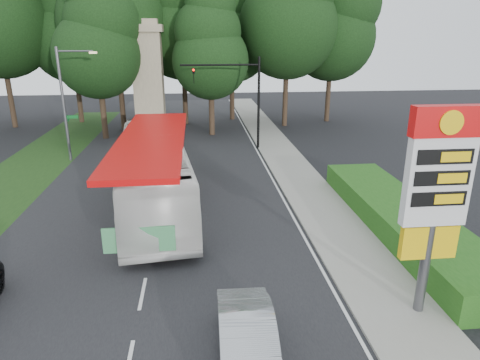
{
  "coord_description": "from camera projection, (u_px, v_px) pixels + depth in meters",
  "views": [
    {
      "loc": [
        2.11,
        -9.36,
        8.7
      ],
      "look_at": [
        4.07,
        9.75,
        2.2
      ],
      "focal_mm": 32.0,
      "sensor_mm": 36.0,
      "label": 1
    }
  ],
  "objects": [
    {
      "name": "hedge",
      "position": [
        403.0,
        219.0,
        19.87
      ],
      "size": [
        3.0,
        14.0,
        1.2
      ],
      "primitive_type": "cube",
      "color": "#1F5115",
      "rests_on": "ground"
    },
    {
      "name": "tree_far_east",
      "position": [
        333.0,
        18.0,
        42.61
      ],
      "size": [
        8.68,
        8.68,
        17.05
      ],
      "color": "#2D2116",
      "rests_on": "ground"
    },
    {
      "name": "streetlight_signs",
      "position": [
        66.0,
        99.0,
        30.05
      ],
      "size": [
        2.75,
        0.98,
        8.0
      ],
      "color": "#59595E",
      "rests_on": "ground"
    },
    {
      "name": "road_surface",
      "position": [
        160.0,
        208.0,
        22.71
      ],
      "size": [
        14.0,
        80.0,
        0.02
      ],
      "primitive_type": "cube",
      "color": "black",
      "rests_on": "ground"
    },
    {
      "name": "tree_center_right",
      "position": [
        181.0,
        10.0,
        40.95
      ],
      "size": [
        9.24,
        9.24,
        18.15
      ],
      "color": "#2D2116",
      "rests_on": "ground"
    },
    {
      "name": "tree_west_near",
      "position": [
        70.0,
        22.0,
        42.1
      ],
      "size": [
        8.4,
        8.4,
        16.5
      ],
      "color": "#2D2116",
      "rests_on": "ground"
    },
    {
      "name": "sedan_silver",
      "position": [
        248.0,
        343.0,
        11.69
      ],
      "size": [
        1.65,
        4.5,
        1.47
      ],
      "primitive_type": "imported",
      "rotation": [
        0.0,
        0.0,
        -0.02
      ],
      "color": "#A3A6AB",
      "rests_on": "ground"
    },
    {
      "name": "traffic_signal_mast",
      "position": [
        242.0,
        90.0,
        33.07
      ],
      "size": [
        6.1,
        0.35,
        7.2
      ],
      "color": "black",
      "rests_on": "ground"
    },
    {
      "name": "gas_station_pylon",
      "position": [
        437.0,
        186.0,
        12.75
      ],
      "size": [
        2.1,
        0.45,
        6.85
      ],
      "color": "#59595E",
      "rests_on": "ground"
    },
    {
      "name": "tree_monument_left",
      "position": [
        96.0,
        36.0,
        35.37
      ],
      "size": [
        7.28,
        7.28,
        14.3
      ],
      "color": "#2D2116",
      "rests_on": "ground"
    },
    {
      "name": "sidewalk_right",
      "position": [
        316.0,
        201.0,
        23.52
      ],
      "size": [
        3.0,
        80.0,
        0.12
      ],
      "primitive_type": "cube",
      "color": "gray",
      "rests_on": "ground"
    },
    {
      "name": "transit_bus",
      "position": [
        154.0,
        173.0,
        22.34
      ],
      "size": [
        4.78,
        13.99,
        3.82
      ],
      "primitive_type": "imported",
      "rotation": [
        0.0,
        0.0,
        0.12
      ],
      "color": "white",
      "rests_on": "ground"
    },
    {
      "name": "monument",
      "position": [
        149.0,
        78.0,
        37.85
      ],
      "size": [
        3.0,
        3.0,
        10.05
      ],
      "color": "gray",
      "rests_on": "ground"
    },
    {
      "name": "tree_east_near",
      "position": [
        232.0,
        25.0,
        43.75
      ],
      "size": [
        8.12,
        8.12,
        15.95
      ],
      "color": "#2D2116",
      "rests_on": "ground"
    },
    {
      "name": "tree_east_mid",
      "position": [
        288.0,
        6.0,
        39.93
      ],
      "size": [
        9.52,
        9.52,
        18.7
      ],
      "color": "#2D2116",
      "rests_on": "ground"
    },
    {
      "name": "grass_verge_left",
      "position": [
        17.0,
        178.0,
        27.45
      ],
      "size": [
        5.0,
        50.0,
        0.02
      ],
      "primitive_type": "cube",
      "color": "#193814",
      "rests_on": "ground"
    },
    {
      "name": "tree_monument_right",
      "position": [
        210.0,
        44.0,
        36.98
      ],
      "size": [
        6.72,
        6.72,
        13.2
      ],
      "color": "#2D2116",
      "rests_on": "ground"
    }
  ]
}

